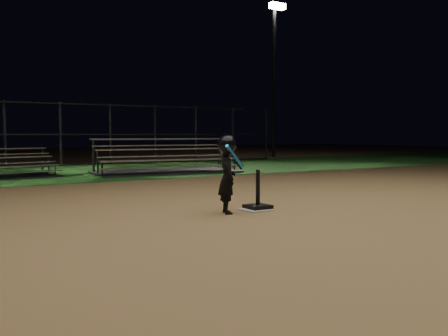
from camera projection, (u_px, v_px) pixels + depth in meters
ground at (256, 210)px, 8.19m from camera, size 80.00×80.00×0.00m
grass_strip at (83, 171)px, 16.65m from camera, size 60.00×8.00×0.01m
home_plate at (256, 210)px, 8.19m from camera, size 0.45×0.45×0.02m
batting_tee at (258, 202)px, 8.25m from camera, size 0.38×0.38×0.66m
child_batter at (227, 172)px, 7.83m from camera, size 0.49×0.53×1.26m
bleacher_right at (166, 166)px, 15.97m from camera, size 4.80×2.71×1.12m
backstop_fence at (61, 134)px, 19.10m from camera, size 20.08×0.08×2.50m
light_pole_right at (275, 67)px, 26.84m from camera, size 0.90×0.53×8.30m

